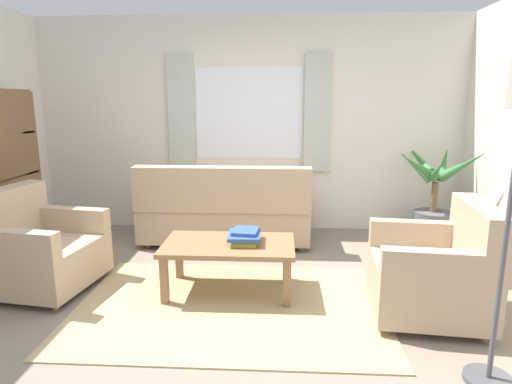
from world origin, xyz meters
TOP-DOWN VIEW (x-y plane):
  - ground_plane at (0.00, 0.00)m, footprint 6.24×6.24m
  - wall_back at (0.00, 2.26)m, footprint 5.32×0.12m
  - window_with_curtains at (0.00, 2.18)m, footprint 1.98×0.07m
  - area_rug at (0.00, 0.00)m, footprint 2.42×1.67m
  - couch at (-0.23, 1.57)m, footprint 1.90×0.82m
  - armchair_left at (-1.70, 0.25)m, footprint 0.93×0.95m
  - armchair_right at (1.57, -0.05)m, footprint 0.90×0.92m
  - coffee_table at (-0.04, 0.27)m, footprint 1.10×0.64m
  - book_stack_on_table at (0.10, 0.29)m, footprint 0.28×0.33m
  - potted_plant at (2.14, 1.73)m, footprint 1.02×1.24m
  - bookshelf at (-2.35, 0.89)m, footprint 0.30×0.94m

SIDE VIEW (x-z plane):
  - ground_plane at x=0.00m, z-range 0.00..0.00m
  - area_rug at x=0.00m, z-range 0.00..0.01m
  - armchair_left at x=-1.70m, z-range -0.09..0.79m
  - armchair_right at x=1.57m, z-range -0.09..0.79m
  - couch at x=-0.23m, z-range -0.09..0.83m
  - coffee_table at x=-0.04m, z-range 0.16..0.60m
  - potted_plant at x=2.14m, z-range -0.12..1.05m
  - book_stack_on_table at x=0.10m, z-range 0.44..0.55m
  - bookshelf at x=-2.35m, z-range -0.09..1.63m
  - wall_back at x=0.00m, z-range 0.00..2.60m
  - window_with_curtains at x=0.00m, z-range 0.75..2.15m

